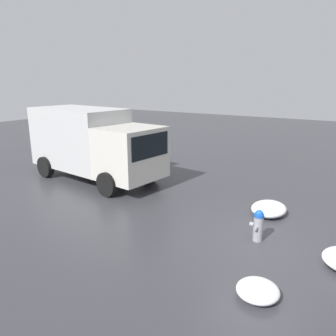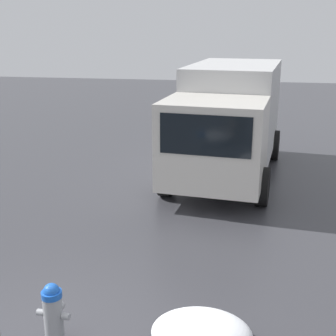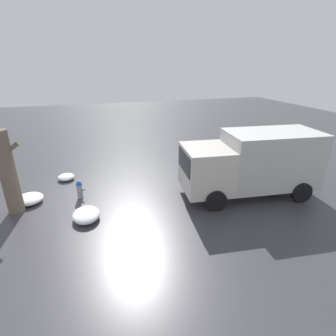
{
  "view_description": "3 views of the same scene",
  "coord_description": "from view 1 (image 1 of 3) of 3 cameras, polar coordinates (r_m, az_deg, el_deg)",
  "views": [
    {
      "loc": [
        -2.2,
        7.86,
        4.07
      ],
      "look_at": [
        3.66,
        -1.4,
        1.14
      ],
      "focal_mm": 35.0,
      "sensor_mm": 36.0,
      "label": 1
    },
    {
      "loc": [
        -4.86,
        -2.36,
        3.99
      ],
      "look_at": [
        4.27,
        -0.75,
        1.14
      ],
      "focal_mm": 50.0,
      "sensor_mm": 36.0,
      "label": 2
    },
    {
      "loc": [
        0.77,
        -11.32,
        5.79
      ],
      "look_at": [
        3.91,
        -0.94,
        1.39
      ],
      "focal_mm": 28.0,
      "sensor_mm": 36.0,
      "label": 3
    }
  ],
  "objects": [
    {
      "name": "ground_plane",
      "position": [
        9.12,
        15.26,
        -12.08
      ],
      "size": [
        60.0,
        60.0,
        0.0
      ],
      "primitive_type": "plane",
      "color": "#38383D"
    },
    {
      "name": "fire_hydrant",
      "position": [
        8.94,
        15.44,
        -9.55
      ],
      "size": [
        0.36,
        0.46,
        0.86
      ],
      "rotation": [
        0.0,
        0.0,
        6.21
      ],
      "color": "gray",
      "rests_on": "ground_plane"
    },
    {
      "name": "delivery_truck",
      "position": [
        14.04,
        -12.97,
        4.44
      ],
      "size": [
        6.31,
        3.07,
        2.95
      ],
      "rotation": [
        0.0,
        0.0,
        1.47
      ],
      "color": "beige",
      "rests_on": "ground_plane"
    },
    {
      "name": "pedestrian",
      "position": [
        13.19,
        -8.27,
        0.88
      ],
      "size": [
        0.36,
        0.36,
        1.63
      ],
      "rotation": [
        0.0,
        0.0,
        5.5
      ],
      "color": "#23232D",
      "rests_on": "ground_plane"
    },
    {
      "name": "snow_pile_by_hydrant",
      "position": [
        6.96,
        15.37,
        -19.86
      ],
      "size": [
        0.83,
        0.84,
        0.31
      ],
      "color": "white",
      "rests_on": "ground_plane"
    },
    {
      "name": "snow_pile_by_tree",
      "position": [
        10.78,
        17.15,
        -6.78
      ],
      "size": [
        1.05,
        1.31,
        0.39
      ],
      "color": "white",
      "rests_on": "ground_plane"
    }
  ]
}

